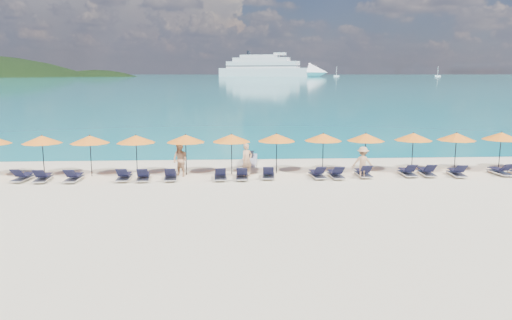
{
  "coord_description": "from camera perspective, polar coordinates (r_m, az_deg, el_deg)",
  "views": [
    {
      "loc": [
        -1.42,
        -21.78,
        5.6
      ],
      "look_at": [
        0.0,
        3.0,
        1.2
      ],
      "focal_mm": 35.0,
      "sensor_mm": 36.0,
      "label": 1
    }
  ],
  "objects": [
    {
      "name": "ground",
      "position": [
        22.53,
        0.44,
        -4.34
      ],
      "size": [
        1400.0,
        1400.0,
        0.0
      ],
      "primitive_type": "plane",
      "color": "beige"
    },
    {
      "name": "sea",
      "position": [
        681.8,
        -3.2,
        9.57
      ],
      "size": [
        1600.0,
        1300.0,
        0.01
      ],
      "primitive_type": "cube",
      "color": "#1FA9B2",
      "rests_on": "ground"
    },
    {
      "name": "headland_small",
      "position": [
        601.82,
        -17.65,
        5.72
      ],
      "size": [
        162.0,
        126.0,
        85.5
      ],
      "color": "black",
      "rests_on": "ground"
    },
    {
      "name": "cruise_ship",
      "position": [
        588.9,
        2.01,
        10.41
      ],
      "size": [
        126.44,
        68.73,
        35.8
      ],
      "rotation": [
        0.0,
        0.0,
        -0.4
      ],
      "color": "silver",
      "rests_on": "ground"
    },
    {
      "name": "sailboat_near",
      "position": [
        589.02,
        9.16,
        9.5
      ],
      "size": [
        6.29,
        2.1,
        11.53
      ],
      "color": "silver",
      "rests_on": "ground"
    },
    {
      "name": "sailboat_far",
      "position": [
        606.4,
        20.04,
        9.04
      ],
      "size": [
        6.44,
        2.15,
        11.8
      ],
      "color": "silver",
      "rests_on": "ground"
    },
    {
      "name": "jetski",
      "position": [
        30.59,
        -0.7,
        0.08
      ],
      "size": [
        1.01,
        2.14,
        0.73
      ],
      "rotation": [
        0.0,
        0.0,
        -0.12
      ],
      "color": "silver",
      "rests_on": "ground"
    },
    {
      "name": "beachgoer_a",
      "position": [
        26.83,
        -1.04,
        -0.02
      ],
      "size": [
        0.79,
        0.74,
        1.81
      ],
      "primitive_type": "imported",
      "rotation": [
        0.0,
        0.0,
        0.62
      ],
      "color": "tan",
      "rests_on": "ground"
    },
    {
      "name": "beachgoer_b",
      "position": [
        27.18,
        -8.67,
        0.0
      ],
      "size": [
        1.02,
        0.93,
        1.82
      ],
      "primitive_type": "imported",
      "rotation": [
        0.0,
        0.0,
        -0.63
      ],
      "color": "tan",
      "rests_on": "ground"
    },
    {
      "name": "beachgoer_c",
      "position": [
        27.15,
        12.1,
        -0.26
      ],
      "size": [
        1.19,
        0.8,
        1.69
      ],
      "primitive_type": "imported",
      "rotation": [
        0.0,
        0.0,
        2.85
      ],
      "color": "tan",
      "rests_on": "ground"
    },
    {
      "name": "umbrella_2",
      "position": [
        29.11,
        -23.27,
        2.17
      ],
      "size": [
        2.1,
        2.1,
        2.28
      ],
      "color": "black",
      "rests_on": "ground"
    },
    {
      "name": "umbrella_3",
      "position": [
        28.23,
        -18.46,
        2.24
      ],
      "size": [
        2.1,
        2.1,
        2.28
      ],
      "color": "black",
      "rests_on": "ground"
    },
    {
      "name": "umbrella_4",
      "position": [
        27.71,
        -13.56,
        2.34
      ],
      "size": [
        2.1,
        2.1,
        2.28
      ],
      "color": "black",
      "rests_on": "ground"
    },
    {
      "name": "umbrella_5",
      "position": [
        27.41,
        -8.05,
        2.44
      ],
      "size": [
        2.1,
        2.1,
        2.28
      ],
      "color": "black",
      "rests_on": "ground"
    },
    {
      "name": "umbrella_6",
      "position": [
        27.35,
        -2.82,
        2.51
      ],
      "size": [
        2.1,
        2.1,
        2.28
      ],
      "color": "black",
      "rests_on": "ground"
    },
    {
      "name": "umbrella_7",
      "position": [
        27.57,
        2.37,
        2.58
      ],
      "size": [
        2.1,
        2.1,
        2.28
      ],
      "color": "black",
      "rests_on": "ground"
    },
    {
      "name": "umbrella_8",
      "position": [
        27.96,
        7.7,
        2.6
      ],
      "size": [
        2.1,
        2.1,
        2.28
      ],
      "color": "black",
      "rests_on": "ground"
    },
    {
      "name": "umbrella_9",
      "position": [
        28.38,
        12.44,
        2.56
      ],
      "size": [
        2.1,
        2.1,
        2.28
      ],
      "color": "black",
      "rests_on": "ground"
    },
    {
      "name": "umbrella_10",
      "position": [
        29.27,
        17.54,
        2.55
      ],
      "size": [
        2.1,
        2.1,
        2.28
      ],
      "color": "black",
      "rests_on": "ground"
    },
    {
      "name": "umbrella_11",
      "position": [
        30.11,
        21.94,
        2.49
      ],
      "size": [
        2.1,
        2.1,
        2.28
      ],
      "color": "black",
      "rests_on": "ground"
    },
    {
      "name": "umbrella_12",
      "position": [
        31.44,
        26.23,
        2.47
      ],
      "size": [
        2.1,
        2.1,
        2.28
      ],
      "color": "black",
      "rests_on": "ground"
    },
    {
      "name": "lounger_3",
      "position": [
        28.57,
        -25.09,
        -1.73
      ],
      "size": [
        0.78,
        1.75,
        0.66
      ],
      "rotation": [
        0.0,
        0.0,
        -0.1
      ],
      "color": "silver",
      "rests_on": "ground"
    },
    {
      "name": "lounger_4",
      "position": [
        28.02,
        -23.18,
        -1.81
      ],
      "size": [
        0.73,
        1.74,
        0.66
      ],
      "rotation": [
        0.0,
        0.0,
        0.06
      ],
      "color": "silver",
      "rests_on": "ground"
    },
    {
      "name": "lounger_5",
      "position": [
        27.47,
        -20.11,
        -1.83
      ],
      "size": [
        0.67,
        1.72,
        0.66
      ],
      "rotation": [
        0.0,
        0.0,
        -0.03
      ],
      "color": "silver",
      "rests_on": "ground"
    },
    {
      "name": "lounger_6",
      "position": [
        26.91,
        -14.83,
        -1.79
      ],
      "size": [
        0.66,
        1.71,
        0.66
      ],
      "rotation": [
        0.0,
        0.0,
        0.02
      ],
      "color": "silver",
      "rests_on": "ground"
    },
    {
      "name": "lounger_7",
      "position": [
        26.64,
        -12.75,
        -1.82
      ],
      "size": [
        0.78,
        1.75,
        0.66
      ],
      "rotation": [
        0.0,
        0.0,
        0.1
      ],
      "color": "silver",
      "rests_on": "ground"
    },
    {
      "name": "lounger_8",
      "position": [
        26.48,
        -9.74,
        -1.78
      ],
      "size": [
        0.74,
        1.74,
        0.66
      ],
      "rotation": [
        0.0,
        0.0,
        0.07
      ],
      "color": "silver",
      "rests_on": "ground"
    },
    {
      "name": "lounger_9",
      "position": [
        26.29,
        -4.09,
        -1.75
      ],
      "size": [
        0.68,
        1.72,
        0.66
      ],
      "rotation": [
        0.0,
        0.0,
        0.03
      ],
      "color": "silver",
      "rests_on": "ground"
    },
    {
      "name": "lounger_10",
      "position": [
        26.31,
        -1.61,
        -1.72
      ],
      "size": [
        0.68,
        1.72,
        0.66
      ],
      "rotation": [
        0.0,
        0.0,
        -0.03
      ],
      "color": "silver",
      "rests_on": "ground"
    },
    {
      "name": "lounger_11",
      "position": [
        26.57,
        1.43,
        -1.6
      ],
      "size": [
        0.78,
        1.75,
        0.66
      ],
      "rotation": [
        0.0,
        0.0,
        -0.1
      ],
      "color": "silver",
      "rests_on": "ground"
    },
    {
      "name": "lounger_12",
      "position": [
        26.81,
        7.03,
        -1.57
      ],
      "size": [
        0.76,
        1.75,
        0.66
      ],
      "rotation": [
        0.0,
        0.0,
        0.08
      ],
      "color": "silver",
      "rests_on": "ground"
    },
    {
      "name": "lounger_13",
      "position": [
        26.92,
        9.1,
        -1.57
      ],
      "size": [
        0.7,
        1.73,
        0.66
      ],
      "rotation": [
        0.0,
        0.0,
        0.05
      ],
      "color": "silver",
      "rests_on": "ground"
    },
    {
      "name": "lounger_14",
      "position": [
        27.53,
        12.16,
        -1.41
      ],
      "size": [
        0.63,
        1.7,
        0.66
      ],
      "rotation": [
        0.0,
        0.0,
        0.01
      ],
      "color": "silver",
      "rests_on": "ground"
    },
    {
      "name": "lounger_15",
      "position": [
        28.36,
        16.9,
        -1.29
      ],
      "size": [
        0.64,
        1.71,
        0.66
      ],
      "rotation": [
        0.0,
        0.0,
        -0.01
      ],
      "color": "silver",
      "rests_on": "ground"
    },
    {
      "name": "lounger_16",
      "position": [
        28.72,
        18.94,
        -1.26
      ],
      "size": [
        0.74,
        1.74,
        0.66
      ],
      "rotation": [
        0.0,
        0.0,
        -0.07
      ],
      "color": "silver",
      "rests_on": "ground"
    },
    {
      "name": "lounger_17",
      "position": [
        29.12,
        21.98,
        -1.3
      ],
      "size": [
        0.78,
        1.75,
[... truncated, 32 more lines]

